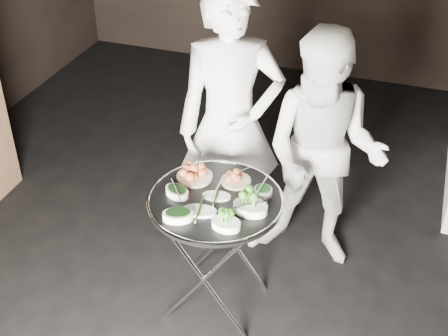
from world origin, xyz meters
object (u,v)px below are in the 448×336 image
(serving_tray, at_px, (215,201))
(tray_stand, at_px, (216,249))
(waiter_left, at_px, (231,125))
(waiter_right, at_px, (324,154))

(serving_tray, bearing_deg, tray_stand, -90.00)
(tray_stand, bearing_deg, waiter_left, 101.04)
(tray_stand, distance_m, waiter_right, 0.91)
(waiter_right, bearing_deg, tray_stand, -123.90)
(tray_stand, height_order, waiter_right, waiter_right)
(serving_tray, xyz_separation_m, waiter_left, (-0.13, 0.65, 0.12))
(waiter_left, bearing_deg, tray_stand, -103.52)
(serving_tray, relative_size, waiter_right, 0.47)
(waiter_right, bearing_deg, waiter_left, -175.62)
(tray_stand, relative_size, waiter_left, 0.43)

